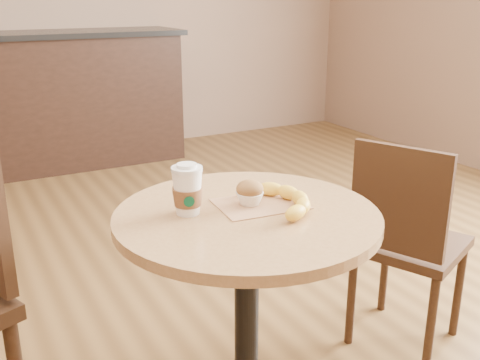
{
  "coord_description": "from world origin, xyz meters",
  "views": [
    {
      "loc": [
        -0.63,
        -1.32,
        1.31
      ],
      "look_at": [
        0.05,
        -0.05,
        0.83
      ],
      "focal_mm": 42.0,
      "sensor_mm": 36.0,
      "label": 1
    }
  ],
  "objects": [
    {
      "name": "cafe_table",
      "position": [
        0.05,
        -0.09,
        0.54
      ],
      "size": [
        0.72,
        0.72,
        0.75
      ],
      "color": "black",
      "rests_on": "ground"
    },
    {
      "name": "chair_right",
      "position": [
        0.8,
        0.05,
        0.45
      ],
      "size": [
        0.48,
        0.48,
        0.83
      ],
      "rotation": [
        0.0,
        0.0,
        1.99
      ],
      "color": "#342012",
      "rests_on": "ground"
    },
    {
      "name": "service_counter",
      "position": [
        0.0,
        3.18,
        0.52
      ],
      "size": [
        2.3,
        0.65,
        1.04
      ],
      "color": "black",
      "rests_on": "ground"
    },
    {
      "name": "kraft_bag",
      "position": [
        0.11,
        -0.05,
        0.75
      ],
      "size": [
        0.25,
        0.2,
        0.0
      ],
      "primitive_type": "cube",
      "rotation": [
        0.0,
        0.0,
        -0.09
      ],
      "color": "#A77751",
      "rests_on": "cafe_table"
    },
    {
      "name": "coffee_cup",
      "position": [
        -0.09,
        -0.02,
        0.81
      ],
      "size": [
        0.08,
        0.09,
        0.14
      ],
      "rotation": [
        0.0,
        0.0,
        -0.31
      ],
      "color": "white",
      "rests_on": "cafe_table"
    },
    {
      "name": "muffin",
      "position": [
        0.08,
        -0.04,
        0.79
      ],
      "size": [
        0.08,
        0.08,
        0.07
      ],
      "color": "white",
      "rests_on": "kraft_bag"
    },
    {
      "name": "banana",
      "position": [
        0.16,
        -0.09,
        0.77
      ],
      "size": [
        0.17,
        0.3,
        0.04
      ],
      "primitive_type": null,
      "rotation": [
        0.0,
        0.0,
        -0.05
      ],
      "color": "yellow",
      "rests_on": "kraft_bag"
    }
  ]
}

